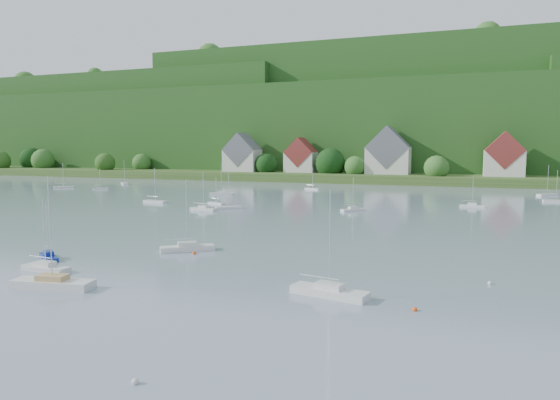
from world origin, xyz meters
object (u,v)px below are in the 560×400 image
at_px(near_sailboat_1, 49,256).
at_px(near_sailboat_2, 53,283).
at_px(near_sailboat_3, 187,247).
at_px(near_sailboat_4, 329,291).
at_px(near_sailboat_0, 46,267).

xyz_separation_m(near_sailboat_1, near_sailboat_2, (9.80, -9.41, 0.12)).
bearing_deg(near_sailboat_3, near_sailboat_1, 179.73).
height_order(near_sailboat_1, near_sailboat_2, near_sailboat_2).
height_order(near_sailboat_3, near_sailboat_4, near_sailboat_4).
relative_size(near_sailboat_1, near_sailboat_3, 0.71).
bearing_deg(near_sailboat_2, near_sailboat_3, 71.46).
relative_size(near_sailboat_0, near_sailboat_2, 0.74).
height_order(near_sailboat_1, near_sailboat_4, near_sailboat_4).
distance_m(near_sailboat_0, near_sailboat_3, 16.68).
bearing_deg(near_sailboat_2, near_sailboat_4, 4.90).
relative_size(near_sailboat_1, near_sailboat_4, 0.68).
distance_m(near_sailboat_3, near_sailboat_4, 25.18).
height_order(near_sailboat_0, near_sailboat_3, near_sailboat_3).
bearing_deg(near_sailboat_1, near_sailboat_4, 30.27).
height_order(near_sailboat_0, near_sailboat_4, near_sailboat_4).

